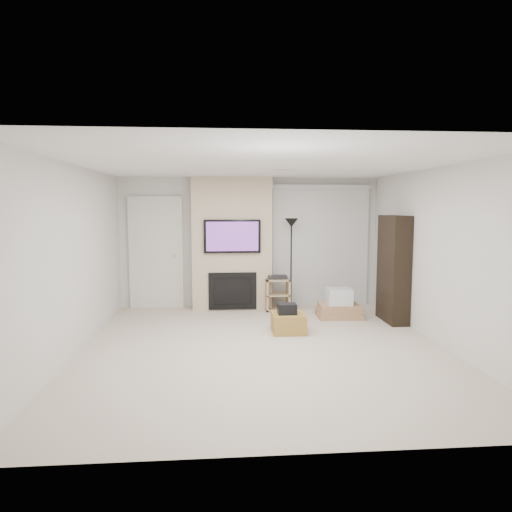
{
  "coord_description": "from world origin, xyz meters",
  "views": [
    {
      "loc": [
        -0.59,
        -6.11,
        1.94
      ],
      "look_at": [
        0.0,
        1.2,
        1.15
      ],
      "focal_mm": 32.0,
      "sensor_mm": 36.0,
      "label": 1
    }
  ],
  "objects": [
    {
      "name": "box_stack",
      "position": [
        1.51,
        1.66,
        0.19
      ],
      "size": [
        0.79,
        0.61,
        0.51
      ],
      "color": "tan",
      "rests_on": "floor"
    },
    {
      "name": "wall_right",
      "position": [
        2.5,
        0.0,
        1.25
      ],
      "size": [
        0.0,
        5.5,
        2.5
      ],
      "primitive_type": "cube",
      "rotation": [
        1.57,
        0.0,
        1.57
      ],
      "color": "silver",
      "rests_on": "ground"
    },
    {
      "name": "bookshelf",
      "position": [
        2.34,
        1.3,
        0.9
      ],
      "size": [
        0.3,
        0.8,
        1.8
      ],
      "color": "black",
      "rests_on": "floor"
    },
    {
      "name": "ottoman",
      "position": [
        0.47,
        0.75,
        0.15
      ],
      "size": [
        0.5,
        0.5,
        0.3
      ],
      "primitive_type": "cube",
      "rotation": [
        0.0,
        0.0,
        0.0
      ],
      "color": "#A27B35",
      "rests_on": "floor"
    },
    {
      "name": "fireplace_wall",
      "position": [
        -0.35,
        2.54,
        1.24
      ],
      "size": [
        1.5,
        0.47,
        2.5
      ],
      "color": "beige",
      "rests_on": "floor"
    },
    {
      "name": "ceiling",
      "position": [
        0.0,
        0.0,
        2.5
      ],
      "size": [
        5.0,
        5.5,
        0.0
      ],
      "primitive_type": "cube",
      "color": "white",
      "rests_on": "wall_back"
    },
    {
      "name": "floor_lamp",
      "position": [
        0.77,
        2.4,
        1.36
      ],
      "size": [
        0.26,
        0.26,
        1.73
      ],
      "color": "black",
      "rests_on": "floor"
    },
    {
      "name": "floor",
      "position": [
        0.0,
        0.0,
        0.0
      ],
      "size": [
        5.0,
        5.5,
        0.0
      ],
      "primitive_type": "cube",
      "color": "beige",
      "rests_on": "ground"
    },
    {
      "name": "wall_front",
      "position": [
        0.0,
        -2.75,
        1.25
      ],
      "size": [
        5.0,
        0.0,
        2.5
      ],
      "primitive_type": "cube",
      "rotation": [
        1.57,
        0.0,
        0.0
      ],
      "color": "silver",
      "rests_on": "ground"
    },
    {
      "name": "av_stand",
      "position": [
        0.49,
        2.3,
        0.35
      ],
      "size": [
        0.45,
        0.38,
        0.66
      ],
      "color": "tan",
      "rests_on": "floor"
    },
    {
      "name": "wall_left",
      "position": [
        -2.5,
        0.0,
        1.25
      ],
      "size": [
        0.0,
        5.5,
        2.5
      ],
      "primitive_type": "cube",
      "rotation": [
        1.57,
        0.0,
        1.57
      ],
      "color": "silver",
      "rests_on": "ground"
    },
    {
      "name": "vertical_blinds",
      "position": [
        1.4,
        2.7,
        1.27
      ],
      "size": [
        1.98,
        0.1,
        2.37
      ],
      "color": "silver",
      "rests_on": "floor"
    },
    {
      "name": "hvac_vent",
      "position": [
        0.4,
        0.8,
        2.5
      ],
      "size": [
        0.35,
        0.18,
        0.01
      ],
      "primitive_type": "cube",
      "color": "silver",
      "rests_on": "ceiling"
    },
    {
      "name": "entry_door",
      "position": [
        -1.8,
        2.71,
        1.05
      ],
      "size": [
        1.02,
        0.11,
        2.14
      ],
      "color": "silver",
      "rests_on": "floor"
    },
    {
      "name": "black_bag",
      "position": [
        0.44,
        0.71,
        0.38
      ],
      "size": [
        0.28,
        0.22,
        0.16
      ],
      "primitive_type": "cube",
      "rotation": [
        0.0,
        0.0,
        0.0
      ],
      "color": "black",
      "rests_on": "ottoman"
    },
    {
      "name": "wall_back",
      "position": [
        0.0,
        2.75,
        1.25
      ],
      "size": [
        5.0,
        0.0,
        2.5
      ],
      "primitive_type": "cube",
      "rotation": [
        1.57,
        0.0,
        0.0
      ],
      "color": "silver",
      "rests_on": "ground"
    }
  ]
}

